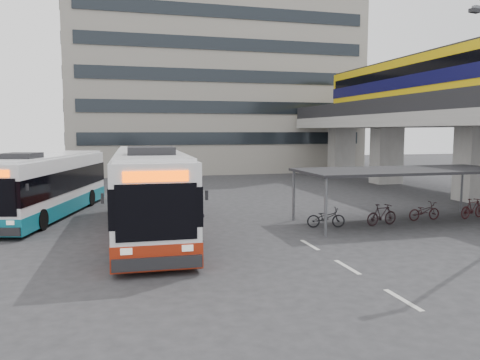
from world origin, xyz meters
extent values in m
plane|color=#28282B|center=(0.00, 0.00, 0.00)|extent=(120.00, 120.00, 0.00)
cube|color=gray|center=(17.00, 8.00, 2.30)|extent=(2.20, 1.60, 4.60)
cube|color=gray|center=(17.00, 18.00, 2.30)|extent=(2.20, 1.60, 4.60)
cube|color=gray|center=(17.00, 26.00, 2.30)|extent=(2.20, 1.60, 4.60)
cube|color=gray|center=(17.00, 12.00, 5.05)|extent=(8.00, 32.00, 0.90)
cube|color=black|center=(13.25, 12.00, 6.05)|extent=(0.35, 32.00, 1.10)
cube|color=gold|center=(17.00, 15.03, 7.60)|extent=(2.90, 20.00, 3.90)
cube|color=#0B0A38|center=(17.00, 15.03, 7.80)|extent=(2.98, 20.02, 0.90)
cube|color=black|center=(17.00, 15.03, 8.60)|extent=(2.96, 19.20, 0.70)
cube|color=black|center=(17.00, 15.03, 9.55)|extent=(2.70, 19.60, 0.25)
cylinder|color=#595B60|center=(3.70, 4.80, 1.20)|extent=(0.12, 0.12, 2.40)
cylinder|color=#595B60|center=(13.30, 4.80, 1.20)|extent=(0.12, 0.12, 2.40)
cylinder|color=#595B60|center=(3.70, 1.20, 1.20)|extent=(0.12, 0.12, 2.40)
cube|color=black|center=(8.50, 3.00, 2.48)|extent=(10.00, 4.00, 0.12)
imported|color=black|center=(4.50, 3.00, 0.45)|extent=(1.71, 0.60, 0.90)
imported|color=black|center=(7.17, 3.00, 0.50)|extent=(1.66, 0.47, 1.00)
imported|color=black|center=(9.83, 3.00, 0.45)|extent=(1.71, 0.60, 0.90)
imported|color=black|center=(12.50, 3.00, 0.50)|extent=(1.66, 0.47, 1.00)
cube|color=gray|center=(6.00, 36.00, 12.50)|extent=(30.00, 15.00, 25.00)
cube|color=beige|center=(2.50, -6.00, 0.01)|extent=(0.15, 1.60, 0.01)
cube|color=beige|center=(2.50, -3.00, 0.01)|extent=(0.15, 1.60, 0.01)
cube|color=beige|center=(2.50, 0.00, 0.01)|extent=(0.15, 1.60, 0.01)
cube|color=white|center=(-3.24, 3.83, 1.93)|extent=(3.07, 12.75, 2.90)
cube|color=maroon|center=(-3.24, 3.83, 0.58)|extent=(3.11, 12.79, 0.79)
cube|color=black|center=(-3.24, 3.83, 2.06)|extent=(3.13, 12.77, 1.21)
cube|color=#FF4B00|center=(-3.43, -2.50, 3.01)|extent=(1.89, 0.14, 0.32)
cube|color=black|center=(-3.33, 0.66, 3.61)|extent=(1.67, 1.74, 0.30)
cylinder|color=black|center=(-4.63, -0.19, 0.53)|extent=(0.35, 1.07, 1.06)
cylinder|color=black|center=(-1.87, 7.34, 0.53)|extent=(0.35, 1.07, 1.06)
cube|color=white|center=(-7.94, 9.20, 1.71)|extent=(5.16, 11.51, 2.58)
cube|color=#0D687B|center=(-7.94, 9.20, 0.52)|extent=(5.21, 11.56, 0.70)
cube|color=black|center=(-7.94, 9.20, 1.83)|extent=(5.22, 11.55, 1.08)
cube|color=black|center=(-8.65, 6.47, 3.21)|extent=(1.77, 1.82, 0.26)
cylinder|color=black|center=(-6.06, 11.97, 0.47)|extent=(0.51, 0.98, 0.94)
imported|color=black|center=(-1.49, 1.52, 0.92)|extent=(0.65, 0.78, 1.83)
cube|color=black|center=(6.62, -3.24, 8.12)|extent=(0.39, 0.25, 0.12)
camera|label=1|loc=(-4.51, -16.15, 4.32)|focal=35.00mm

